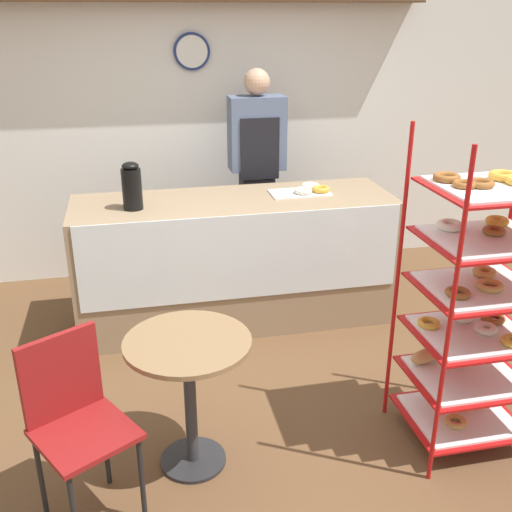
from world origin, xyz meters
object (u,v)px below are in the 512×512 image
Objects in this scene: coffee_carafe at (132,186)px; donut_tray_counter at (307,190)px; cafe_table at (189,373)px; cafe_chair at (74,411)px; person_worker at (257,171)px; pastry_rack at (474,308)px.

donut_tray_counter is (1.24, 0.12, -0.13)m from coffee_carafe.
cafe_chair reaches higher than cafe_table.
cafe_chair is (-1.32, -2.35, -0.41)m from person_worker.
coffee_carafe is at bearing 48.38° from cafe_chair.
pastry_rack is 2.25m from coffee_carafe.
coffee_carafe is at bearing -174.69° from donut_tray_counter.
pastry_rack is 5.25× the size of coffee_carafe.
cafe_chair is (-0.52, -0.21, 0.02)m from cafe_table.
person_worker is 5.51× the size of coffee_carafe.
pastry_rack is 0.95× the size of person_worker.
pastry_rack is at bearing -73.92° from person_worker.
donut_tray_counter is at bearing -67.52° from person_worker.
pastry_rack reaches higher than cafe_table.
pastry_rack is 1.89× the size of cafe_chair.
cafe_table is at bearing -124.04° from donut_tray_counter.
donut_tray_counter is at bearing 5.31° from coffee_carafe.
cafe_chair is at bearing -119.40° from person_worker.
pastry_rack reaches higher than donut_tray_counter.
coffee_carafe is 1.26m from donut_tray_counter.
cafe_table is 0.81× the size of cafe_chair.
cafe_table is 1.67× the size of donut_tray_counter.
donut_tray_counter is (-0.40, 1.63, 0.18)m from pastry_rack.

